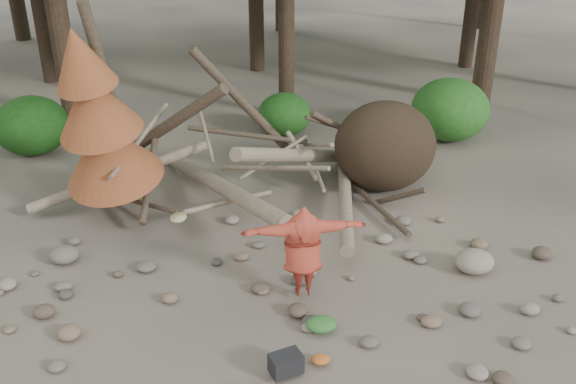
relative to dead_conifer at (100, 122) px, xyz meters
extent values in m
plane|color=#514C44|center=(3.12, -3.37, -2.11)|extent=(120.00, 120.00, 0.00)
ellipsoid|color=#332619|center=(5.72, 0.93, -1.12)|extent=(2.20, 1.87, 1.98)
cylinder|color=gray|center=(2.12, 0.33, -1.56)|extent=(2.61, 5.11, 1.08)
cylinder|color=gray|center=(3.92, 0.83, -1.21)|extent=(3.18, 3.71, 1.90)
cylinder|color=brown|center=(0.92, 1.23, -0.71)|extent=(3.08, 1.91, 2.49)
cylinder|color=gray|center=(4.72, 0.13, -1.76)|extent=(1.13, 4.98, 0.43)
cylinder|color=brown|center=(2.82, 1.43, -0.31)|extent=(2.39, 1.03, 2.89)
cylinder|color=gray|center=(0.12, 0.63, -1.41)|extent=(3.71, 0.86, 1.20)
cylinder|color=#4C3F30|center=(0.62, 0.13, -1.81)|extent=(1.52, 1.70, 0.49)
cylinder|color=gray|center=(3.32, 1.03, -1.31)|extent=(1.57, 0.85, 0.69)
cylinder|color=#4C3F30|center=(4.92, 1.53, -0.91)|extent=(1.92, 1.25, 1.10)
cylinder|color=gray|center=(1.92, 0.83, -0.61)|extent=(0.37, 1.42, 0.85)
cylinder|color=#4C3F30|center=(5.32, -0.17, -1.96)|extent=(0.79, 2.54, 0.12)
cylinder|color=gray|center=(2.32, -0.27, -1.66)|extent=(1.78, 1.11, 0.29)
cylinder|color=#4C3F30|center=(0.22, 0.43, 0.09)|extent=(0.67, 1.13, 4.35)
cone|color=brown|center=(0.06, 0.12, -0.61)|extent=(2.06, 2.13, 1.86)
cone|color=brown|center=(-0.05, -0.09, 0.39)|extent=(1.71, 1.78, 1.65)
cone|color=brown|center=(-0.14, -0.28, 1.29)|extent=(1.23, 1.30, 1.41)
ellipsoid|color=#184712|center=(-2.38, 3.83, -1.39)|extent=(1.80, 1.80, 1.44)
ellipsoid|color=#21591A|center=(3.92, 4.43, -1.55)|extent=(1.40, 1.40, 1.12)
ellipsoid|color=#2A6A21|center=(8.12, 3.63, -1.31)|extent=(2.00, 2.00, 1.60)
imported|color=#AA3726|center=(3.43, -2.93, -1.23)|extent=(1.98, 0.61, 1.60)
cylinder|color=#9A9A62|center=(1.55, -3.17, -0.39)|extent=(0.32, 0.32, 0.08)
cube|color=black|center=(2.96, -4.75, -1.97)|extent=(0.51, 0.42, 0.29)
ellipsoid|color=#306B2A|center=(3.59, -3.86, -2.02)|extent=(0.47, 0.39, 0.18)
ellipsoid|color=#BC5C20|center=(3.47, -4.60, -2.06)|extent=(0.27, 0.22, 0.10)
ellipsoid|color=gray|center=(6.50, -2.52, -1.91)|extent=(0.68, 0.61, 0.41)
ellipsoid|color=#696058|center=(-0.66, -1.43, -1.96)|extent=(0.52, 0.46, 0.31)
camera|label=1|loc=(2.24, -11.54, 4.11)|focal=40.00mm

